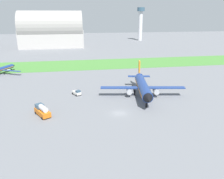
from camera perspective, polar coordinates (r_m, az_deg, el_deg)
ground_plane at (r=66.29m, az=1.90°, el=-6.10°), size 600.00×600.00×0.00m
grass_taxiway_strip at (r=131.65m, az=-4.18°, el=6.46°), size 360.00×28.00×0.08m
airplane_taxiing_turboprop at (r=121.79m, az=-26.45°, el=4.70°), size 20.32×17.68×6.65m
airplane_midfield_jet at (r=79.07m, az=7.86°, el=0.83°), size 29.59×29.16×10.50m
fuel_truck_near_gate at (r=67.31m, az=-17.40°, el=-5.13°), size 5.31×6.83×3.29m
pushback_tug_midfield at (r=81.65m, az=-8.98°, el=-0.77°), size 3.37×4.02×1.95m
hangar_distant at (r=208.02m, az=-15.17°, el=14.27°), size 54.04×26.67×30.87m
control_tower at (r=256.52m, az=7.30°, el=16.93°), size 8.00×8.00×34.88m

